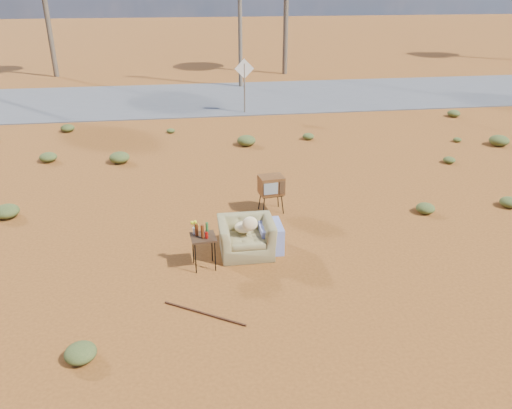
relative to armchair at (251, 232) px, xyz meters
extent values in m
plane|color=brown|center=(-0.17, -0.57, -0.45)|extent=(140.00, 140.00, 0.00)
cube|color=#565659|center=(-0.17, 14.43, -0.43)|extent=(140.00, 7.00, 0.04)
imported|color=olive|center=(-0.10, -0.02, 0.03)|extent=(1.09, 0.71, 0.96)
ellipsoid|color=beige|center=(-0.15, 0.03, 0.11)|extent=(0.35, 0.35, 0.20)
ellipsoid|color=beige|center=(-0.04, -0.20, 0.29)|extent=(0.30, 0.15, 0.30)
cube|color=navy|center=(0.41, 0.08, -0.17)|extent=(0.46, 0.71, 0.56)
cube|color=black|center=(0.74, 1.85, 0.00)|extent=(0.54, 0.43, 0.03)
cylinder|color=black|center=(0.53, 1.64, -0.22)|extent=(0.03, 0.03, 0.45)
cylinder|color=black|center=(0.99, 1.70, -0.22)|extent=(0.03, 0.03, 0.45)
cylinder|color=black|center=(0.49, 1.99, -0.22)|extent=(0.03, 0.03, 0.45)
cylinder|color=black|center=(0.94, 2.05, -0.22)|extent=(0.03, 0.03, 0.45)
cube|color=brown|center=(0.74, 1.85, 0.23)|extent=(0.61, 0.50, 0.43)
cube|color=gray|center=(0.69, 1.61, 0.23)|extent=(0.33, 0.06, 0.27)
cube|color=#472D19|center=(0.96, 1.64, 0.23)|extent=(0.13, 0.03, 0.31)
cube|color=#342013|center=(-0.96, -0.44, 0.20)|extent=(0.50, 0.50, 0.04)
cylinder|color=black|center=(-1.13, -0.65, -0.12)|extent=(0.02, 0.02, 0.64)
cylinder|color=black|center=(-0.76, -0.61, -0.12)|extent=(0.02, 0.02, 0.64)
cylinder|color=black|center=(-1.16, -0.28, -0.12)|extent=(0.02, 0.02, 0.64)
cylinder|color=black|center=(-0.80, -0.24, -0.12)|extent=(0.02, 0.02, 0.64)
cylinder|color=#4F210D|center=(-1.07, -0.41, 0.34)|extent=(0.06, 0.06, 0.24)
cylinder|color=#4F210D|center=(-0.97, -0.52, 0.35)|extent=(0.06, 0.06, 0.26)
cylinder|color=#275926|center=(-0.88, -0.34, 0.33)|extent=(0.06, 0.06, 0.22)
cylinder|color=red|center=(-0.90, -0.53, 0.28)|extent=(0.06, 0.06, 0.12)
cylinder|color=silver|center=(-1.11, -0.32, 0.28)|extent=(0.07, 0.07, 0.13)
ellipsoid|color=yellow|center=(-1.11, -0.32, 0.44)|extent=(0.15, 0.15, 0.11)
cylinder|color=#4A2313|center=(-1.05, -1.94, -0.43)|extent=(1.30, 0.86, 0.04)
cylinder|color=brown|center=(1.33, 11.43, 0.55)|extent=(0.06, 0.06, 2.00)
cube|color=silver|center=(1.33, 11.43, 1.35)|extent=(0.78, 0.04, 0.78)
cylinder|color=brown|center=(-8.17, 21.43, 2.55)|extent=(0.28, 0.28, 6.00)
cylinder|color=brown|center=(4.83, 20.43, 3.05)|extent=(0.28, 0.28, 7.00)
cylinder|color=brown|center=(1.83, 16.93, 3.55)|extent=(0.20, 0.20, 8.00)
ellipsoid|color=#4E5525|center=(-5.37, 2.43, -0.29)|extent=(0.56, 0.56, 0.31)
ellipsoid|color=#4E5525|center=(4.33, 1.23, -0.32)|extent=(0.44, 0.44, 0.24)
ellipsoid|color=#4E5525|center=(-3.17, 5.93, -0.28)|extent=(0.60, 0.60, 0.33)
ellipsoid|color=#4E5525|center=(6.63, 4.43, -0.35)|extent=(0.36, 0.36, 0.20)
ellipsoid|color=#4E5525|center=(3.03, 7.43, -0.34)|extent=(0.40, 0.40, 0.22)
ellipsoid|color=#4E5525|center=(-1.67, 8.93, -0.36)|extent=(0.30, 0.30, 0.17)
camera|label=1|loc=(-1.20, -8.74, 4.60)|focal=35.00mm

